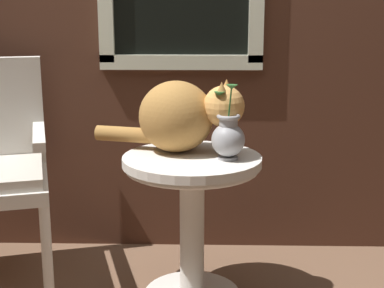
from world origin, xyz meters
TOP-DOWN VIEW (x-y plane):
  - wicker_side_table at (0.11, 0.19)m, footprint 0.55×0.55m
  - cat at (0.07, 0.27)m, footprint 0.62×0.35m
  - pewter_vase_with_ivy at (0.25, 0.15)m, footprint 0.13×0.13m

SIDE VIEW (x-z plane):
  - wicker_side_table at x=0.11m, z-range 0.13..0.75m
  - pewter_vase_with_ivy at x=0.25m, z-range 0.56..0.86m
  - cat at x=0.07m, z-range 0.62..0.92m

